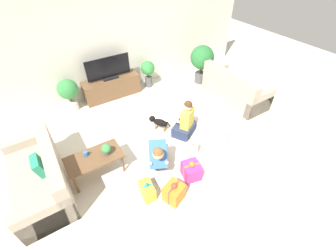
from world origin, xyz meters
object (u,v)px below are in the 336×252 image
at_px(potted_plant_corner_right, 202,60).
at_px(gift_box_c, 147,190).
at_px(person_kneeling, 158,154).
at_px(tv_console, 112,87).
at_px(gift_box_a, 191,170).
at_px(gift_box_b, 174,192).
at_px(sofa_left, 42,178).
at_px(tabletop_plant, 106,149).
at_px(gift_bag_a, 191,149).
at_px(potted_plant_back_right, 148,70).
at_px(mug, 86,154).
at_px(person_sitting, 185,122).
at_px(tv, 109,69).
at_px(gift_bag_b, 222,142).
at_px(sofa_right, 234,90).
at_px(coffee_table, 94,159).
at_px(potted_plant_back_left, 68,92).
at_px(dog, 158,122).

xyz_separation_m(potted_plant_corner_right, gift_box_c, (-3.26, -2.64, -0.59)).
bearing_deg(person_kneeling, tv_console, 112.89).
height_order(gift_box_a, gift_box_b, gift_box_b).
xyz_separation_m(sofa_left, tabletop_plant, (1.14, -0.23, 0.28)).
relative_size(sofa_left, tv_console, 1.18).
bearing_deg(gift_bag_a, potted_plant_back_right, 78.19).
height_order(person_kneeling, gift_bag_a, person_kneeling).
bearing_deg(tabletop_plant, mug, 154.00).
bearing_deg(person_sitting, gift_box_b, 17.28).
height_order(potted_plant_corner_right, tabletop_plant, potted_plant_corner_right).
bearing_deg(tabletop_plant, gift_box_a, -37.42).
height_order(tv, gift_bag_b, tv).
relative_size(sofa_right, gift_box_b, 4.27).
bearing_deg(coffee_table, sofa_right, 6.90).
bearing_deg(person_kneeling, potted_plant_back_right, 91.90).
xyz_separation_m(coffee_table, potted_plant_corner_right, (3.83, 1.73, 0.31)).
distance_m(potted_plant_back_left, gift_box_a, 3.61).
bearing_deg(gift_bag_b, dog, 121.66).
xyz_separation_m(sofa_left, tv_console, (2.16, 2.23, -0.03)).
bearing_deg(sofa_right, person_sitting, 102.83).
bearing_deg(mug, gift_bag_b, -19.21).
bearing_deg(potted_plant_corner_right, gift_bag_b, -119.63).
relative_size(dog, gift_box_b, 1.13).
bearing_deg(potted_plant_back_right, gift_bag_a, -101.81).
relative_size(coffee_table, person_sitting, 1.10).
bearing_deg(potted_plant_corner_right, gift_box_c, -140.95).
bearing_deg(gift_bag_a, tv, 99.47).
relative_size(sofa_right, person_kneeling, 2.15).
height_order(potted_plant_back_right, mug, potted_plant_back_right).
xyz_separation_m(gift_box_a, tabletop_plant, (-1.22, 0.94, 0.43)).
bearing_deg(mug, gift_box_a, -35.20).
relative_size(tv_console, gift_box_a, 3.89).
bearing_deg(potted_plant_back_right, potted_plant_corner_right, -23.01).
height_order(potted_plant_corner_right, person_kneeling, potted_plant_corner_right).
bearing_deg(gift_bag_b, potted_plant_back_left, 125.97).
relative_size(gift_box_c, gift_bag_a, 0.88).
relative_size(sofa_left, dog, 3.78).
height_order(person_kneeling, gift_bag_b, person_kneeling).
xyz_separation_m(tv_console, potted_plant_corner_right, (2.57, -0.67, 0.45)).
xyz_separation_m(potted_plant_back_left, tabletop_plant, (0.09, -2.41, 0.05)).
bearing_deg(gift_bag_a, potted_plant_back_left, 118.74).
bearing_deg(tabletop_plant, potted_plant_corner_right, 26.42).
xyz_separation_m(dog, gift_bag_a, (0.13, -1.08, -0.01)).
relative_size(gift_box_a, mug, 3.26).
distance_m(tv, dog, 2.03).
distance_m(potted_plant_back_right, gift_bag_a, 3.01).
xyz_separation_m(sofa_left, gift_bag_a, (2.66, -0.75, -0.11)).
bearing_deg(sofa_right, potted_plant_back_right, 40.79).
relative_size(sofa_left, sofa_right, 1.00).
bearing_deg(gift_bag_a, person_sitting, 64.41).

